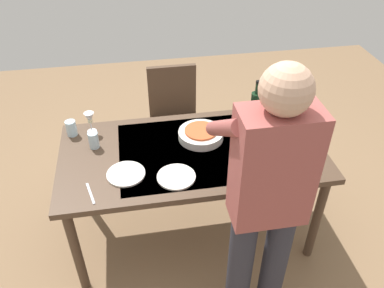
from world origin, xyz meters
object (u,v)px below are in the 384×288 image
Objects in this scene: wine_bottle at (255,104)px; water_cup_near_left at (94,140)px; water_cup_far_left at (71,128)px; dinner_plate_near at (176,177)px; wine_glass_right at (90,119)px; water_cup_far_right at (277,140)px; wine_glass_left at (241,110)px; person_server at (266,199)px; dining_table at (192,159)px; serving_bowl_pasta at (201,134)px; chair_near at (174,114)px; water_cup_near_right at (277,115)px; dinner_plate_far at (126,174)px.

water_cup_near_left is (1.12, 0.16, -0.06)m from wine_bottle.
water_cup_near_left is at bearing 132.65° from water_cup_far_left.
water_cup_far_left is 0.84m from dinner_plate_near.
water_cup_far_right is at bearing 163.17° from wine_glass_right.
wine_glass_left is at bearing 176.46° from wine_glass_right.
person_server is 5.71× the size of wine_bottle.
dining_table is 11.20× the size of wine_glass_left.
serving_bowl_pasta is at bearing -120.85° from dinner_plate_near.
chair_near is at bearing -56.39° from water_cup_far_right.
wine_glass_left is 1.02m from water_cup_near_left.
water_cup_far_right is 0.72m from dinner_plate_near.
water_cup_near_right is 0.45× the size of dinner_plate_far.
wine_bottle is 0.85m from dinner_plate_near.
dining_table is 0.70m from water_cup_near_right.
water_cup_near_right is 0.58m from serving_bowl_pasta.
person_server reaches higher than water_cup_far_right.
wine_glass_right is (0.63, 0.49, 0.34)m from chair_near.
person_server reaches higher than chair_near.
water_cup_near_right is (-0.66, 0.58, 0.29)m from chair_near.
chair_near reaches higher than wine_glass_right.
chair_near is 0.95m from water_cup_far_left.
chair_near is 1.58m from person_server.
chair_near is 0.81m from wine_bottle.
person_server is at bearing 75.43° from wine_bottle.
wine_glass_right reaches higher than serving_bowl_pasta.
serving_bowl_pasta is 1.30× the size of dinner_plate_near.
water_cup_far_left is 1.14× the size of water_cup_far_right.
serving_bowl_pasta is 0.42m from dinner_plate_near.
wine_glass_left is at bearing 21.29° from wine_bottle.
water_cup_far_right is (-0.57, 0.85, 0.28)m from chair_near.
dining_table is 7.36× the size of dinner_plate_near.
water_cup_near_right is at bearing 176.07° from wine_glass_right.
water_cup_far_left is (1.42, -0.08, 0.00)m from water_cup_near_right.
dining_table is 0.83m from chair_near.
dinner_plate_near is (0.12, 1.05, 0.24)m from chair_near.
wine_glass_right is at bearing -16.83° from water_cup_far_right.
water_cup_near_left is 1.17× the size of water_cup_far_right.
wine_glass_right is 0.76m from dinner_plate_near.
wine_bottle reaches higher than dinner_plate_near.
person_server is 11.19× the size of wine_glass_right.
wine_glass_left is 0.26m from water_cup_near_right.
chair_near is at bearing -96.61° from dinner_plate_near.
dining_table is at bearing 167.19° from water_cup_near_left.
wine_glass_left is (-0.39, -0.26, 0.18)m from dining_table.
water_cup_far_left is at bearing -21.64° from dining_table.
dining_table is 0.57m from water_cup_far_right.
wine_glass_right is 0.50× the size of serving_bowl_pasta.
wine_bottle is at bearing -82.14° from water_cup_far_right.
person_server is at bearing 66.42° from water_cup_near_right.
wine_bottle is at bearing 179.02° from wine_glass_right.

